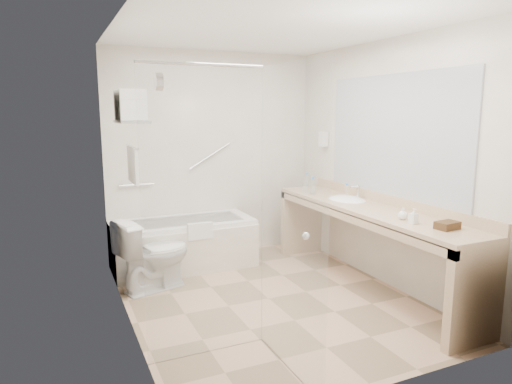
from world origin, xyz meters
name	(u,v)px	position (x,y,z in m)	size (l,w,h in m)	color
floor	(269,298)	(0.00, 0.00, 0.00)	(3.20, 3.20, 0.00)	tan
ceiling	(270,28)	(0.00, 0.00, 2.50)	(2.60, 3.20, 0.10)	white
wall_back	(213,155)	(0.00, 1.60, 1.25)	(2.60, 0.10, 2.50)	silver
wall_front	(385,201)	(0.00, -1.60, 1.25)	(2.60, 0.10, 2.50)	silver
wall_left	(124,179)	(-1.30, 0.00, 1.25)	(0.10, 3.20, 2.50)	silver
wall_right	(382,164)	(1.30, 0.00, 1.25)	(0.10, 3.20, 2.50)	silver
bathtub	(183,244)	(-0.50, 1.24, 0.28)	(1.60, 0.73, 0.59)	white
grab_bar_short	(136,185)	(-0.95, 1.56, 0.95)	(0.03, 0.03, 0.40)	silver
grab_bar_long	(210,156)	(-0.05, 1.56, 1.25)	(0.03, 0.03, 0.60)	silver
shower_enclosure	(246,218)	(-0.63, -0.93, 1.07)	(0.96, 0.91, 2.11)	silver
towel_shelf	(131,115)	(-1.17, 0.35, 1.75)	(0.24, 0.55, 0.81)	silver
vanity_counter	(367,227)	(1.02, -0.15, 0.64)	(0.55, 2.70, 0.95)	tan
sink	(347,202)	(1.05, 0.25, 0.82)	(0.40, 0.52, 0.14)	white
faucet	(358,191)	(1.20, 0.25, 0.93)	(0.03, 0.03, 0.14)	silver
mirror	(393,135)	(1.29, -0.15, 1.55)	(0.02, 2.00, 1.20)	#A5A9B1
hairdryer_unit	(323,139)	(1.25, 1.05, 1.45)	(0.08, 0.10, 0.18)	white
toilet	(154,254)	(-0.95, 0.70, 0.36)	(0.42, 0.74, 0.73)	white
amenity_basket	(447,225)	(1.05, -1.13, 0.88)	(0.19, 0.12, 0.06)	#4A331A
soap_bottle_a	(413,220)	(0.93, -0.88, 0.88)	(0.06, 0.13, 0.06)	white
soap_bottle_b	(403,215)	(0.96, -0.72, 0.89)	(0.08, 0.10, 0.08)	white
water_bottle_left	(347,192)	(1.08, 0.29, 0.93)	(0.05, 0.05, 0.17)	silver
water_bottle_mid	(313,186)	(0.88, 0.67, 0.94)	(0.06, 0.06, 0.20)	silver
water_bottle_right	(307,181)	(1.06, 1.10, 0.94)	(0.06, 0.06, 0.19)	silver
drinking_glass_near	(305,188)	(0.87, 0.82, 0.90)	(0.08, 0.08, 0.10)	silver
drinking_glass_far	(313,190)	(0.90, 0.69, 0.89)	(0.06, 0.06, 0.08)	silver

